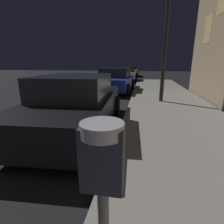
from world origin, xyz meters
TOP-DOWN VIEW (x-y plane):
  - parking_meter at (4.36, 0.85)m, footprint 0.19×0.19m
  - car_black at (2.85, 4.31)m, footprint 2.22×4.51m
  - car_blue at (2.85, 10.81)m, footprint 2.20×4.23m
  - car_white at (2.85, 17.56)m, footprint 2.17×4.60m
  - car_yellow_cab at (2.85, 24.09)m, footprint 2.07×4.29m
  - street_lamp at (5.31, 7.67)m, footprint 0.44×0.44m

SIDE VIEW (x-z plane):
  - car_black at x=2.85m, z-range -0.02..1.41m
  - car_blue at x=2.85m, z-range -0.01..1.42m
  - car_yellow_cab at x=2.85m, z-range 0.00..1.43m
  - car_white at x=2.85m, z-range 0.01..1.44m
  - parking_meter at x=4.36m, z-range 0.49..1.82m
  - street_lamp at x=5.31m, z-range 1.02..6.31m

